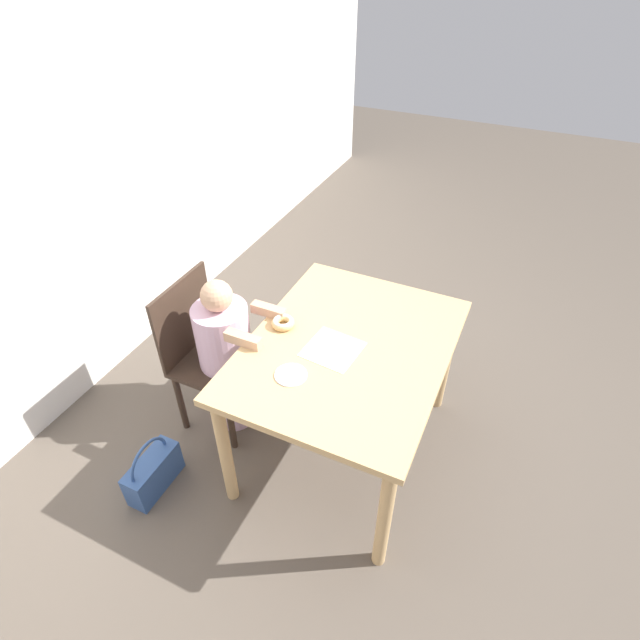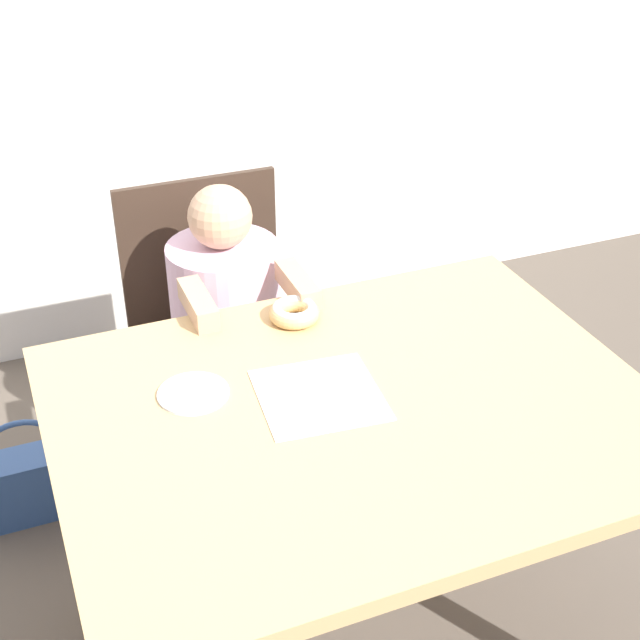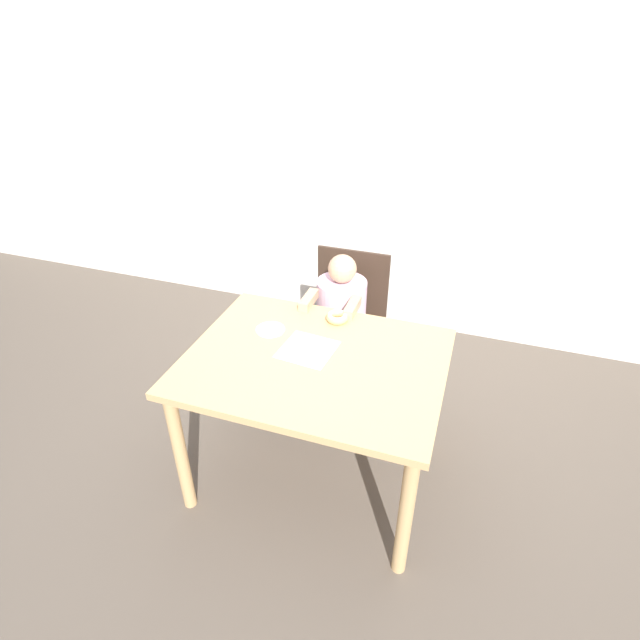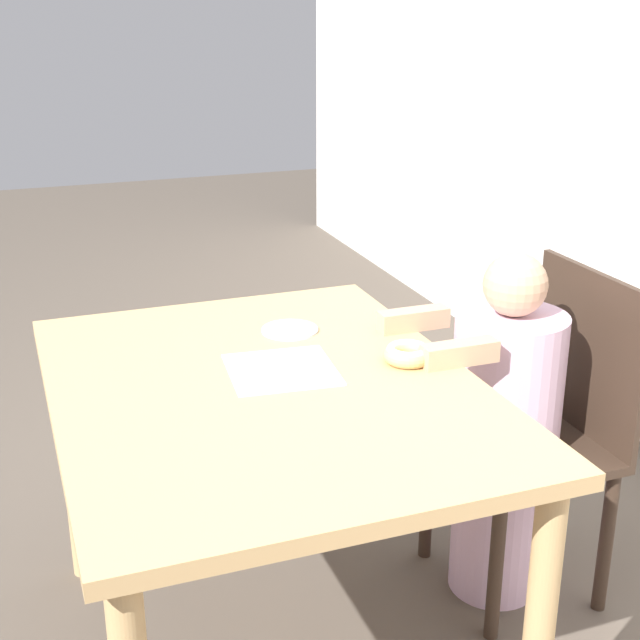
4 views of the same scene
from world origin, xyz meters
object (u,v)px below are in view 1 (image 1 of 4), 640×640
at_px(chair, 209,352).
at_px(handbag, 153,472).
at_px(donut, 283,322).
at_px(child_figure, 227,358).

bearing_deg(chair, handbag, 180.00).
bearing_deg(donut, child_figure, 102.98).
height_order(chair, child_figure, child_figure).
bearing_deg(handbag, donut, -34.21).
bearing_deg(chair, child_figure, -90.00).
bearing_deg(handbag, chair, -0.00).
distance_m(child_figure, handbag, 0.67).
xyz_separation_m(chair, child_figure, (-0.00, -0.12, 0.00)).
relative_size(chair, donut, 7.69).
relative_size(donut, handbag, 0.35).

